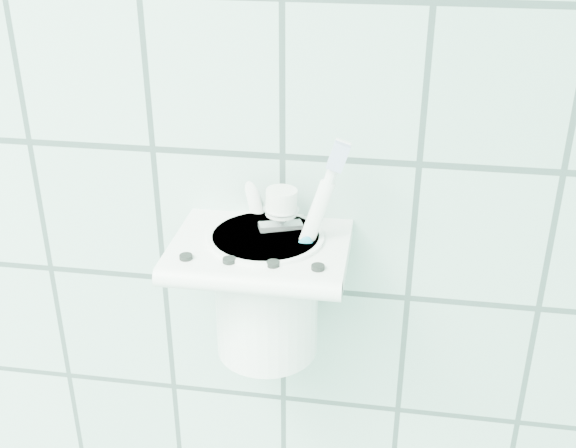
# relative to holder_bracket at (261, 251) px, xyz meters

# --- Properties ---
(holder_bracket) EXTENTS (0.14, 0.11, 0.04)m
(holder_bracket) POSITION_rel_holder_bracket_xyz_m (0.00, 0.00, 0.00)
(holder_bracket) COLOR white
(holder_bracket) RESTS_ON wall_back
(cup) EXTENTS (0.09, 0.09, 0.11)m
(cup) POSITION_rel_holder_bracket_xyz_m (0.00, 0.00, -0.04)
(cup) COLOR white
(cup) RESTS_ON holder_bracket
(toothbrush_pink) EXTENTS (0.05, 0.05, 0.18)m
(toothbrush_pink) POSITION_rel_holder_bracket_xyz_m (0.02, 0.01, 0.00)
(toothbrush_pink) COLOR white
(toothbrush_pink) RESTS_ON cup
(toothbrush_blue) EXTENTS (0.04, 0.09, 0.20)m
(toothbrush_blue) POSITION_rel_holder_bracket_xyz_m (-0.02, 0.02, 0.01)
(toothbrush_blue) COLOR white
(toothbrush_blue) RESTS_ON cup
(toothbrush_orange) EXTENTS (0.06, 0.03, 0.19)m
(toothbrush_orange) POSITION_rel_holder_bracket_xyz_m (0.01, -0.01, 0.01)
(toothbrush_orange) COLOR white
(toothbrush_orange) RESTS_ON cup
(toothpaste_tube) EXTENTS (0.04, 0.04, 0.14)m
(toothpaste_tube) POSITION_rel_holder_bracket_xyz_m (0.01, 0.02, -0.01)
(toothpaste_tube) COLOR silver
(toothpaste_tube) RESTS_ON cup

